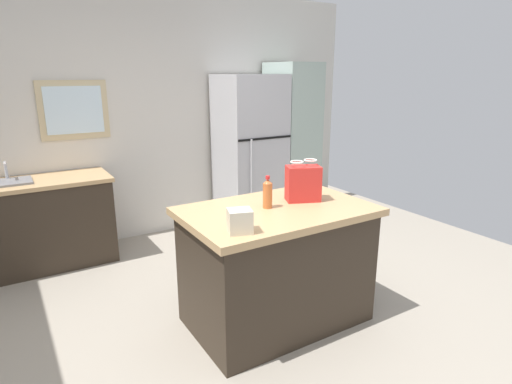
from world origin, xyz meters
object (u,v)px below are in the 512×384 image
(shopping_bag, at_px, (303,183))
(small_box, at_px, (240,221))
(refrigerator, at_px, (250,153))
(bottle, at_px, (268,194))
(kitchen_island, at_px, (277,265))
(tall_cabinet, at_px, (292,143))

(shopping_bag, height_order, small_box, shopping_bag)
(refrigerator, height_order, small_box, refrigerator)
(bottle, bearing_deg, shopping_bag, 2.09)
(kitchen_island, bearing_deg, refrigerator, 64.57)
(shopping_bag, distance_m, bottle, 0.34)
(kitchen_island, relative_size, small_box, 9.38)
(kitchen_island, relative_size, bottle, 5.72)
(kitchen_island, height_order, tall_cabinet, tall_cabinet)
(kitchen_island, xyz_separation_m, small_box, (-0.48, -0.28, 0.53))
(refrigerator, height_order, shopping_bag, refrigerator)
(small_box, distance_m, bottle, 0.53)
(kitchen_island, relative_size, shopping_bag, 4.34)
(kitchen_island, distance_m, bottle, 0.57)
(tall_cabinet, height_order, bottle, tall_cabinet)
(kitchen_island, bearing_deg, shopping_bag, 11.33)
(tall_cabinet, relative_size, bottle, 8.29)
(kitchen_island, relative_size, tall_cabinet, 0.69)
(refrigerator, distance_m, small_box, 2.66)
(tall_cabinet, xyz_separation_m, shopping_bag, (-1.29, -1.91, 0.06))
(kitchen_island, height_order, refrigerator, refrigerator)
(tall_cabinet, bearing_deg, shopping_bag, -124.03)
(small_box, xyz_separation_m, bottle, (0.42, 0.33, 0.04))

